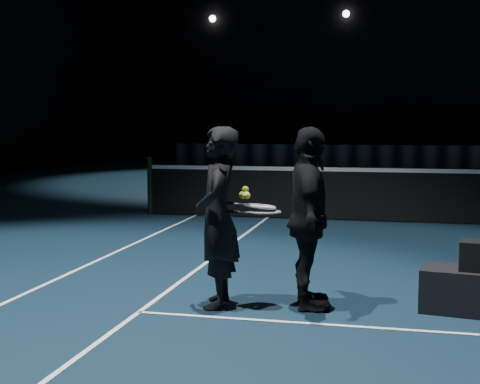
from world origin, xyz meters
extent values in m
plane|color=black|center=(0.00, 18.00, 5.00)|extent=(30.00, 0.00, 30.00)
cylinder|color=black|center=(-6.40, 0.00, 0.55)|extent=(0.10, 0.10, 1.10)
cube|color=black|center=(0.00, 15.50, 0.45)|extent=(22.00, 0.15, 0.90)
imported|color=black|center=(-3.46, -6.02, 0.85)|extent=(0.50, 0.68, 1.70)
imported|color=black|center=(-2.62, -5.91, 0.85)|extent=(0.59, 1.05, 1.70)
camera|label=1|loc=(-1.87, -12.02, 1.71)|focal=50.00mm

